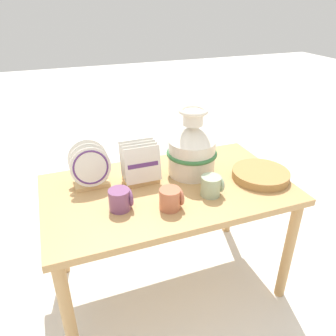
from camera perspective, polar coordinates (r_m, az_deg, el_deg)
ground_plane at (r=2.13m, az=-0.00°, el=-19.12°), size 14.00×14.00×0.00m
display_table at (r=1.74m, az=-0.00°, el=-5.70°), size 1.26×0.73×0.68m
ceramic_vase at (r=1.76m, az=4.20°, el=3.54°), size 0.28×0.28×0.37m
dish_rack_round_plates at (r=1.71m, az=-13.40°, el=-0.27°), size 0.20×0.15×0.23m
dish_rack_square_plates at (r=1.71m, az=-4.84°, el=0.22°), size 0.19×0.14×0.21m
wicker_charger_stack at (r=1.83m, az=15.81°, el=-1.10°), size 0.30×0.30×0.04m
mug_plum_glaze at (r=1.52m, az=-8.25°, el=-5.44°), size 0.11×0.10×0.10m
mug_sage_glaze at (r=1.62m, az=7.63°, el=-3.07°), size 0.11×0.10×0.10m
mug_terracotta_glaze at (r=1.51m, az=0.53°, el=-5.37°), size 0.11×0.10×0.10m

